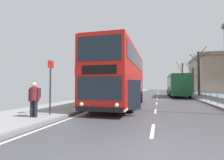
{
  "coord_description": "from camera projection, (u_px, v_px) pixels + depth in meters",
  "views": [
    {
      "loc": [
        0.24,
        -3.72,
        1.58
      ],
      "look_at": [
        -2.56,
        6.47,
        1.94
      ],
      "focal_mm": 27.6,
      "sensor_mm": 36.0,
      "label": 1
    }
  ],
  "objects": [
    {
      "name": "bus_stop_sign_near",
      "position": [
        50.0,
        81.0,
        8.69
      ],
      "size": [
        0.08,
        0.44,
        2.73
      ],
      "color": "#2D2D33",
      "rests_on": "ground"
    },
    {
      "name": "double_decker_bus_main",
      "position": [
        121.0,
        77.0,
        13.35
      ],
      "size": [
        3.36,
        10.59,
        4.31
      ],
      "color": "red",
      "rests_on": "ground"
    },
    {
      "name": "ground",
      "position": [
        115.0,
        156.0,
        3.79
      ],
      "size": [
        15.8,
        140.0,
        0.2
      ],
      "color": "#434348"
    },
    {
      "name": "background_building_02",
      "position": [
        220.0,
        74.0,
        43.87
      ],
      "size": [
        12.57,
        17.42,
        8.99
      ],
      "color": "gray",
      "rests_on": "ground"
    },
    {
      "name": "bare_tree_far_00",
      "position": [
        182.0,
        77.0,
        39.19
      ],
      "size": [
        1.97,
        2.77,
        6.86
      ],
      "color": "#423328",
      "rests_on": "ground"
    },
    {
      "name": "pedestrian_railing_far_kerb",
      "position": [
        211.0,
        95.0,
        14.55
      ],
      "size": [
        0.05,
        26.82,
        0.95
      ],
      "color": "#386BA8",
      "rests_on": "ground"
    },
    {
      "name": "bare_tree_far_02",
      "position": [
        199.0,
        71.0,
        25.91
      ],
      "size": [
        2.89,
        3.11,
        7.45
      ],
      "color": "#423328",
      "rests_on": "ground"
    },
    {
      "name": "pedestrian_with_backpack",
      "position": [
        34.0,
        97.0,
        7.98
      ],
      "size": [
        0.55,
        0.56,
        1.6
      ],
      "color": "black",
      "rests_on": "ground"
    },
    {
      "name": "bare_tree_far_01",
      "position": [
        193.0,
        80.0,
        32.38
      ],
      "size": [
        2.68,
        1.8,
        5.79
      ],
      "color": "#4C3D2D",
      "rests_on": "ground"
    },
    {
      "name": "background_bus_far_lane",
      "position": [
        178.0,
        85.0,
        25.21
      ],
      "size": [
        2.65,
        9.15,
        3.14
      ],
      "color": "#19512D",
      "rests_on": "ground"
    }
  ]
}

